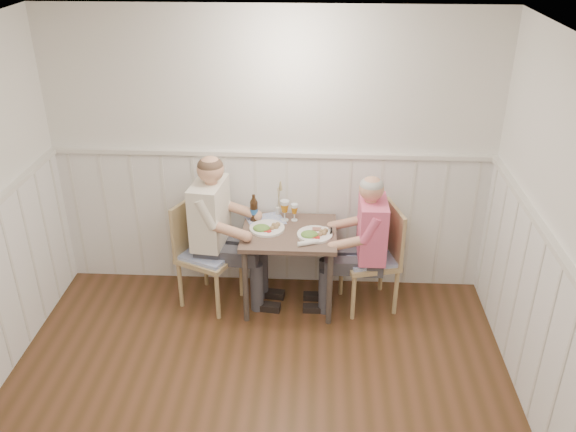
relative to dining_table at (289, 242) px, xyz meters
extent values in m
cube|color=white|center=(-0.18, 0.41, 0.66)|extent=(4.00, 0.04, 2.60)
cube|color=white|center=(-0.18, -1.84, 1.95)|extent=(4.00, 4.50, 0.02)
cube|color=white|center=(-0.18, 0.39, 0.01)|extent=(3.98, 0.03, 1.30)
cube|color=white|center=(1.80, -1.84, 0.01)|extent=(0.03, 4.48, 1.30)
cube|color=silver|center=(-0.18, 0.38, 0.68)|extent=(3.98, 0.06, 0.04)
cube|color=brown|center=(0.00, 0.00, 0.09)|extent=(0.83, 0.70, 0.04)
cylinder|color=#3F3833|center=(-0.36, -0.30, -0.29)|extent=(0.05, 0.05, 0.71)
cylinder|color=#3F3833|center=(-0.36, 0.30, -0.29)|extent=(0.05, 0.05, 0.71)
cylinder|color=#3F3833|center=(0.36, -0.30, -0.29)|extent=(0.05, 0.05, 0.71)
cylinder|color=#3F3833|center=(0.36, 0.30, -0.29)|extent=(0.05, 0.05, 0.71)
cube|color=tan|center=(0.72, 0.01, -0.17)|extent=(0.56, 0.56, 0.04)
cube|color=#4C68BA|center=(0.72, 0.01, -0.13)|extent=(0.50, 0.50, 0.03)
cube|color=tan|center=(0.92, 0.06, 0.09)|extent=(0.14, 0.45, 0.48)
cylinder|color=tan|center=(0.96, -0.13, -0.42)|extent=(0.04, 0.04, 0.45)
cylinder|color=tan|center=(0.58, -0.23, -0.42)|extent=(0.04, 0.04, 0.45)
cylinder|color=tan|center=(0.86, 0.25, -0.42)|extent=(0.04, 0.04, 0.45)
cylinder|color=tan|center=(0.48, 0.15, -0.42)|extent=(0.04, 0.04, 0.45)
cube|color=tan|center=(-0.72, -0.02, -0.16)|extent=(0.62, 0.62, 0.04)
cube|color=#4C68BA|center=(-0.72, -0.02, -0.12)|extent=(0.56, 0.56, 0.03)
cube|color=tan|center=(-0.91, 0.07, 0.11)|extent=(0.22, 0.44, 0.49)
cylinder|color=tan|center=(-0.82, 0.25, -0.41)|extent=(0.04, 0.04, 0.46)
cylinder|color=tan|center=(-0.45, 0.08, -0.41)|extent=(0.04, 0.04, 0.46)
cylinder|color=tan|center=(-0.98, -0.12, -0.41)|extent=(0.04, 0.04, 0.46)
cylinder|color=tan|center=(-0.62, -0.28, -0.41)|extent=(0.04, 0.04, 0.46)
cube|color=#3F3F47|center=(0.70, -0.04, -0.43)|extent=(0.43, 0.39, 0.43)
cube|color=#3F3F47|center=(0.51, -0.04, -0.15)|extent=(0.41, 0.35, 0.12)
cube|color=#FB5789|center=(0.70, -0.04, 0.17)|extent=(0.23, 0.42, 0.53)
sphere|color=tan|center=(0.70, -0.04, 0.55)|extent=(0.21, 0.21, 0.21)
sphere|color=#A5A5A0|center=(0.70, -0.04, 0.58)|extent=(0.20, 0.20, 0.20)
cube|color=black|center=(0.35, -0.04, 0.18)|extent=(0.02, 0.07, 0.12)
cube|color=#3F3F47|center=(-0.68, 0.03, -0.40)|extent=(0.51, 0.48, 0.47)
cube|color=#3F3F47|center=(-0.47, 0.00, -0.10)|extent=(0.49, 0.43, 0.14)
cube|color=silver|center=(-0.68, 0.03, 0.25)|extent=(0.31, 0.49, 0.58)
sphere|color=tan|center=(-0.68, 0.03, 0.67)|extent=(0.23, 0.23, 0.23)
sphere|color=#4C3828|center=(-0.68, 0.03, 0.70)|extent=(0.22, 0.22, 0.22)
cylinder|color=white|center=(0.23, -0.07, 0.12)|extent=(0.31, 0.31, 0.02)
ellipsoid|color=#3F722D|center=(0.18, -0.11, 0.16)|extent=(0.15, 0.13, 0.06)
sphere|color=#A28253|center=(0.29, -0.06, 0.15)|extent=(0.04, 0.04, 0.04)
cube|color=#8F5849|center=(0.25, 0.00, 0.14)|extent=(0.09, 0.06, 0.01)
cylinder|color=white|center=(0.31, 0.00, 0.15)|extent=(0.06, 0.06, 0.03)
cylinder|color=white|center=(-0.20, 0.02, 0.12)|extent=(0.31, 0.31, 0.02)
ellipsoid|color=#3F722D|center=(-0.24, -0.01, 0.16)|extent=(0.15, 0.13, 0.06)
sphere|color=#A28253|center=(-0.13, 0.03, 0.15)|extent=(0.04, 0.04, 0.04)
cylinder|color=silver|center=(0.04, 0.20, 0.11)|extent=(0.06, 0.06, 0.01)
cylinder|color=silver|center=(0.04, 0.20, 0.15)|extent=(0.01, 0.01, 0.07)
cone|color=#C57A13|center=(0.04, 0.20, 0.21)|extent=(0.06, 0.06, 0.06)
cylinder|color=silver|center=(0.04, 0.20, 0.26)|extent=(0.06, 0.06, 0.03)
cylinder|color=silver|center=(-0.05, 0.20, 0.11)|extent=(0.07, 0.07, 0.01)
cylinder|color=silver|center=(-0.05, 0.20, 0.16)|extent=(0.01, 0.01, 0.09)
cone|color=#C57A13|center=(-0.05, 0.20, 0.23)|extent=(0.08, 0.08, 0.08)
cylinder|color=silver|center=(-0.05, 0.20, 0.29)|extent=(0.08, 0.08, 0.03)
cylinder|color=black|center=(-0.33, 0.18, 0.20)|extent=(0.07, 0.07, 0.19)
cone|color=black|center=(-0.33, 0.18, 0.32)|extent=(0.07, 0.07, 0.04)
cylinder|color=black|center=(-0.33, 0.18, 0.35)|extent=(0.03, 0.03, 0.03)
cylinder|color=#2763B3|center=(-0.33, 0.18, 0.21)|extent=(0.07, 0.07, 0.05)
cylinder|color=white|center=(0.17, -0.24, 0.13)|extent=(0.19, 0.10, 0.04)
cylinder|color=silver|center=(-0.12, 0.31, 0.14)|extent=(0.04, 0.04, 0.07)
cylinder|color=tan|center=(-0.12, 0.31, 0.27)|extent=(0.02, 0.02, 0.24)
cone|color=tan|center=(-0.12, 0.31, 0.42)|extent=(0.03, 0.03, 0.08)
cube|color=#4C68BA|center=(-0.22, 0.19, 0.11)|extent=(0.40, 0.36, 0.01)
camera|label=1|loc=(0.24, -4.68, 2.66)|focal=38.00mm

